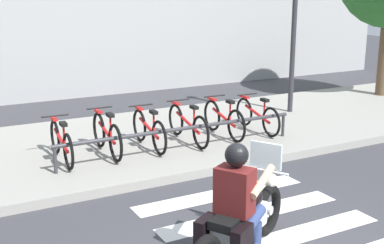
# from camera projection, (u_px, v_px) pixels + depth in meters

# --- Properties ---
(sidewalk) EXTENTS (24.00, 4.40, 0.15)m
(sidewalk) POSITION_uv_depth(u_px,v_px,m) (119.00, 145.00, 10.08)
(sidewalk) COLOR gray
(sidewalk) RESTS_ON ground
(crosswalk_stripe_3) EXTENTS (2.80, 0.40, 0.01)m
(crosswalk_stripe_3) POSITION_uv_depth(u_px,v_px,m) (287.00, 237.00, 6.48)
(crosswalk_stripe_3) COLOR white
(crosswalk_stripe_3) RESTS_ON ground
(crosswalk_stripe_4) EXTENTS (2.80, 0.40, 0.01)m
(crosswalk_stripe_4) POSITION_uv_depth(u_px,v_px,m) (250.00, 214.00, 7.16)
(crosswalk_stripe_4) COLOR white
(crosswalk_stripe_4) RESTS_ON ground
(crosswalk_stripe_5) EXTENTS (2.80, 0.40, 0.01)m
(crosswalk_stripe_5) POSITION_uv_depth(u_px,v_px,m) (220.00, 194.00, 7.84)
(crosswalk_stripe_5) COLOR white
(crosswalk_stripe_5) RESTS_ON ground
(motorcycle) EXTENTS (2.02, 1.24, 1.25)m
(motorcycle) POSITION_uv_depth(u_px,v_px,m) (240.00, 224.00, 5.81)
(motorcycle) COLOR black
(motorcycle) RESTS_ON ground
(rider) EXTENTS (0.77, 0.72, 1.45)m
(rider) POSITION_uv_depth(u_px,v_px,m) (238.00, 196.00, 5.65)
(rider) COLOR #591919
(rider) RESTS_ON ground
(bicycle_0) EXTENTS (0.48, 1.59, 0.75)m
(bicycle_0) POSITION_uv_depth(u_px,v_px,m) (61.00, 142.00, 8.80)
(bicycle_0) COLOR black
(bicycle_0) RESTS_ON sidewalk
(bicycle_1) EXTENTS (0.48, 1.62, 0.80)m
(bicycle_1) POSITION_uv_depth(u_px,v_px,m) (107.00, 135.00, 9.17)
(bicycle_1) COLOR black
(bicycle_1) RESTS_ON sidewalk
(bicycle_2) EXTENTS (0.48, 1.60, 0.76)m
(bicycle_2) POSITION_uv_depth(u_px,v_px,m) (149.00, 130.00, 9.55)
(bicycle_2) COLOR black
(bicycle_2) RESTS_ON sidewalk
(bicycle_3) EXTENTS (0.48, 1.71, 0.77)m
(bicycle_3) POSITION_uv_depth(u_px,v_px,m) (188.00, 124.00, 9.93)
(bicycle_3) COLOR black
(bicycle_3) RESTS_ON sidewalk
(bicycle_4) EXTENTS (0.48, 1.61, 0.78)m
(bicycle_4) POSITION_uv_depth(u_px,v_px,m) (224.00, 119.00, 10.30)
(bicycle_4) COLOR black
(bicycle_4) RESTS_ON sidewalk
(bicycle_5) EXTENTS (0.48, 1.60, 0.74)m
(bicycle_5) POSITION_uv_depth(u_px,v_px,m) (257.00, 115.00, 10.69)
(bicycle_5) COLOR black
(bicycle_5) RESTS_ON sidewalk
(bike_rack) EXTENTS (4.69, 0.07, 0.49)m
(bike_rack) POSITION_uv_depth(u_px,v_px,m) (182.00, 130.00, 9.25)
(bike_rack) COLOR #333338
(bike_rack) RESTS_ON sidewalk
(street_lamp) EXTENTS (0.28, 0.28, 4.03)m
(street_lamp) POSITION_uv_depth(u_px,v_px,m) (295.00, 14.00, 11.92)
(street_lamp) COLOR #2D2D33
(street_lamp) RESTS_ON ground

